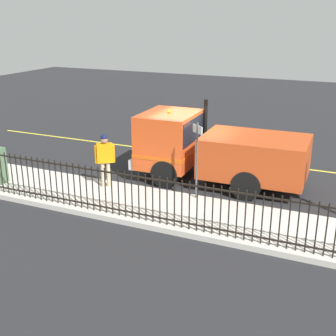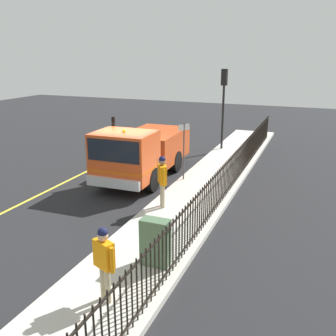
{
  "view_description": "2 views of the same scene",
  "coord_description": "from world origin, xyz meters",
  "px_view_note": "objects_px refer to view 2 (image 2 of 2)",
  "views": [
    {
      "loc": [
        14.23,
        5.32,
        5.59
      ],
      "look_at": [
        1.81,
        -0.21,
        0.88
      ],
      "focal_mm": 47.46,
      "sensor_mm": 36.0,
      "label": 1
    },
    {
      "loc": [
        7.17,
        -13.34,
        5.23
      ],
      "look_at": [
        1.94,
        -0.29,
        0.96
      ],
      "focal_mm": 40.58,
      "sensor_mm": 36.0,
      "label": 2
    }
  ],
  "objects_px": {
    "pedestrian_distant": "(104,257)",
    "traffic_cone": "(100,166)",
    "work_truck": "(140,150)",
    "utility_cabinet": "(155,242)",
    "worker_standing": "(162,176)",
    "traffic_light_near": "(224,93)",
    "street_sign": "(184,144)"
  },
  "relations": [
    {
      "from": "worker_standing",
      "to": "street_sign",
      "type": "relative_size",
      "value": 0.75
    },
    {
      "from": "pedestrian_distant",
      "to": "traffic_light_near",
      "type": "relative_size",
      "value": 0.4
    },
    {
      "from": "work_truck",
      "to": "worker_standing",
      "type": "relative_size",
      "value": 3.29
    },
    {
      "from": "pedestrian_distant",
      "to": "street_sign",
      "type": "distance_m",
      "value": 8.39
    },
    {
      "from": "pedestrian_distant",
      "to": "traffic_light_near",
      "type": "height_order",
      "value": "traffic_light_near"
    },
    {
      "from": "street_sign",
      "to": "traffic_light_near",
      "type": "bearing_deg",
      "value": 88.47
    },
    {
      "from": "pedestrian_distant",
      "to": "traffic_cone",
      "type": "bearing_deg",
      "value": -35.15
    },
    {
      "from": "traffic_light_near",
      "to": "street_sign",
      "type": "height_order",
      "value": "traffic_light_near"
    },
    {
      "from": "worker_standing",
      "to": "traffic_light_near",
      "type": "relative_size",
      "value": 0.42
    },
    {
      "from": "work_truck",
      "to": "street_sign",
      "type": "relative_size",
      "value": 2.46
    },
    {
      "from": "traffic_light_near",
      "to": "utility_cabinet",
      "type": "xyz_separation_m",
      "value": [
        1.44,
        -12.41,
        -2.41
      ]
    },
    {
      "from": "traffic_cone",
      "to": "work_truck",
      "type": "bearing_deg",
      "value": -3.5
    },
    {
      "from": "utility_cabinet",
      "to": "traffic_cone",
      "type": "bearing_deg",
      "value": 130.84
    },
    {
      "from": "work_truck",
      "to": "utility_cabinet",
      "type": "distance_m",
      "value": 7.2
    },
    {
      "from": "traffic_cone",
      "to": "street_sign",
      "type": "distance_m",
      "value": 4.16
    },
    {
      "from": "work_truck",
      "to": "street_sign",
      "type": "height_order",
      "value": "work_truck"
    },
    {
      "from": "worker_standing",
      "to": "utility_cabinet",
      "type": "xyz_separation_m",
      "value": [
        1.27,
        -3.5,
        -0.49
      ]
    },
    {
      "from": "utility_cabinet",
      "to": "work_truck",
      "type": "bearing_deg",
      "value": 118.75
    },
    {
      "from": "utility_cabinet",
      "to": "worker_standing",
      "type": "bearing_deg",
      "value": 110.02
    },
    {
      "from": "pedestrian_distant",
      "to": "utility_cabinet",
      "type": "relative_size",
      "value": 1.41
    },
    {
      "from": "pedestrian_distant",
      "to": "utility_cabinet",
      "type": "height_order",
      "value": "pedestrian_distant"
    },
    {
      "from": "work_truck",
      "to": "street_sign",
      "type": "distance_m",
      "value": 1.91
    },
    {
      "from": "traffic_light_near",
      "to": "pedestrian_distant",
      "type": "bearing_deg",
      "value": 101.31
    },
    {
      "from": "work_truck",
      "to": "worker_standing",
      "type": "distance_m",
      "value": 3.54
    },
    {
      "from": "pedestrian_distant",
      "to": "traffic_cone",
      "type": "xyz_separation_m",
      "value": [
        -5.16,
        8.15,
        -0.86
      ]
    },
    {
      "from": "work_truck",
      "to": "traffic_light_near",
      "type": "distance_m",
      "value": 6.71
    },
    {
      "from": "worker_standing",
      "to": "traffic_cone",
      "type": "xyz_separation_m",
      "value": [
        -4.28,
        2.92,
        -0.92
      ]
    },
    {
      "from": "work_truck",
      "to": "street_sign",
      "type": "xyz_separation_m",
      "value": [
        1.85,
        0.28,
        0.36
      ]
    },
    {
      "from": "street_sign",
      "to": "utility_cabinet",
      "type": "bearing_deg",
      "value": -76.31
    },
    {
      "from": "traffic_light_near",
      "to": "utility_cabinet",
      "type": "bearing_deg",
      "value": 103.69
    },
    {
      "from": "worker_standing",
      "to": "traffic_cone",
      "type": "relative_size",
      "value": 2.61
    },
    {
      "from": "work_truck",
      "to": "traffic_light_near",
      "type": "relative_size",
      "value": 1.38
    }
  ]
}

